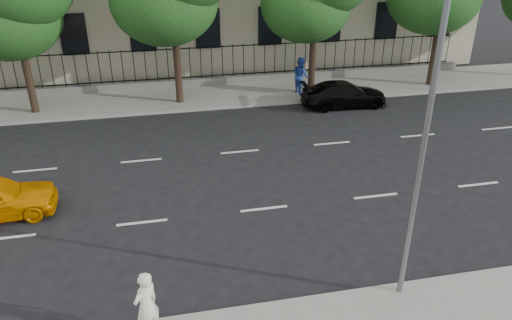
{
  "coord_description": "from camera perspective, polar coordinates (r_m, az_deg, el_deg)",
  "views": [
    {
      "loc": [
        -3.18,
        -11.3,
        8.93
      ],
      "look_at": [
        -0.17,
        3.0,
        1.6
      ],
      "focal_mm": 35.0,
      "sensor_mm": 36.0,
      "label": 1
    }
  ],
  "objects": [
    {
      "name": "street_light",
      "position": [
        11.73,
        17.96,
        6.5
      ],
      "size": [
        0.25,
        3.32,
        8.05
      ],
      "color": "slate",
      "rests_on": "near_sidewalk"
    },
    {
      "name": "far_sidewalk",
      "position": [
        27.0,
        -4.51,
        7.4
      ],
      "size": [
        60.0,
        4.0,
        0.15
      ],
      "primitive_type": "cube",
      "color": "gray",
      "rests_on": "ground"
    },
    {
      "name": "iron_fence",
      "position": [
        28.42,
        -5.03,
        9.59
      ],
      "size": [
        30.0,
        0.5,
        2.2
      ],
      "color": "slate",
      "rests_on": "far_sidewalk"
    },
    {
      "name": "woman_near",
      "position": [
        11.83,
        -12.42,
        -15.95
      ],
      "size": [
        0.77,
        0.75,
        1.79
      ],
      "primitive_type": "imported",
      "rotation": [
        0.0,
        0.0,
        3.86
      ],
      "color": "white",
      "rests_on": "near_sidewalk"
    },
    {
      "name": "black_sedan",
      "position": [
        25.75,
        10.05,
        7.42
      ],
      "size": [
        4.42,
        1.94,
        1.26
      ],
      "primitive_type": "imported",
      "rotation": [
        0.0,
        0.0,
        1.53
      ],
      "color": "black",
      "rests_on": "ground"
    },
    {
      "name": "ground",
      "position": [
        14.75,
        3.09,
        -10.66
      ],
      "size": [
        120.0,
        120.0,
        0.0
      ],
      "primitive_type": "plane",
      "color": "black",
      "rests_on": "ground"
    },
    {
      "name": "pedestrian_far",
      "position": [
        26.8,
        5.12,
        9.59
      ],
      "size": [
        0.95,
        1.1,
        1.94
      ],
      "primitive_type": "imported",
      "rotation": [
        0.0,
        0.0,
        1.82
      ],
      "color": "navy",
      "rests_on": "far_sidewalk"
    },
    {
      "name": "lane_markings",
      "position": [
        18.64,
        -0.61,
        -1.97
      ],
      "size": [
        49.6,
        4.62,
        0.01
      ],
      "primitive_type": null,
      "color": "silver",
      "rests_on": "ground"
    }
  ]
}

